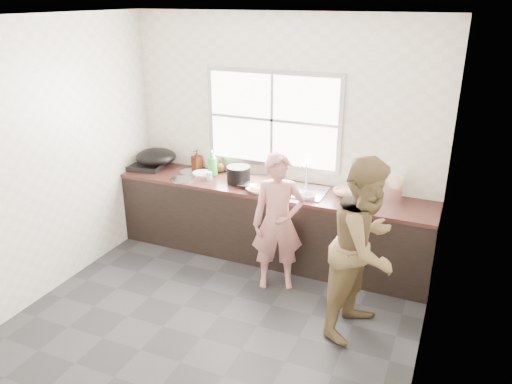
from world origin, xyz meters
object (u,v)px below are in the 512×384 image
at_px(bowl_mince, 256,190).
at_px(bottle_brown_tall, 197,160).
at_px(woman, 278,227).
at_px(plate_food, 203,173).
at_px(pot_lid_right, 190,172).
at_px(bottle_green, 212,163).
at_px(glass_jar, 209,176).
at_px(pot_lid_left, 182,179).
at_px(burner, 147,166).
at_px(person_side, 365,247).
at_px(bottle_brown_short, 220,166).
at_px(wok, 156,157).
at_px(bowl_crabs, 343,193).
at_px(bowl_held, 308,196).
at_px(dish_rack, 386,183).
at_px(black_pot, 238,175).
at_px(cutting_board, 260,182).

bearing_deg(bowl_mince, bottle_brown_tall, 155.84).
height_order(woman, plate_food, woman).
xyz_separation_m(woman, pot_lid_right, (-1.38, 0.63, 0.19)).
relative_size(bottle_green, glass_jar, 3.30).
bearing_deg(pot_lid_left, burner, 162.52).
height_order(bowl_mince, pot_lid_right, bowl_mince).
distance_m(person_side, pot_lid_left, 2.39).
height_order(bottle_brown_short, pot_lid_right, bottle_brown_short).
bearing_deg(bowl_mince, person_side, -28.21).
bearing_deg(bowl_mince, woman, -41.77).
xyz_separation_m(bottle_brown_short, wok, (-0.78, -0.19, 0.08)).
distance_m(bowl_crabs, bottle_brown_short, 1.56).
distance_m(bowl_held, dish_rack, 0.83).
distance_m(woman, bottle_brown_tall, 1.60).
distance_m(black_pot, burner, 1.26).
relative_size(person_side, wok, 3.35).
xyz_separation_m(person_side, bowl_mince, (-1.33, 0.71, 0.07)).
relative_size(bowl_crabs, glass_jar, 1.88).
bearing_deg(person_side, plate_food, 79.97).
bearing_deg(pot_lid_right, bottle_brown_short, 25.23).
height_order(bowl_crabs, bottle_brown_tall, bottle_brown_tall).
height_order(black_pot, bottle_brown_tall, bottle_brown_tall).
distance_m(bowl_crabs, burner, 2.45).
height_order(bottle_brown_tall, wok, wok).
bearing_deg(cutting_board, bowl_mince, -74.38).
height_order(bowl_mince, plate_food, bowl_mince).
bearing_deg(bottle_brown_short, burner, -166.33).
bearing_deg(wok, bowl_mince, -9.73).
distance_m(woman, bowl_mince, 0.56).
bearing_deg(bowl_crabs, bottle_brown_short, 174.74).
distance_m(dish_rack, pot_lid_left, 2.28).
xyz_separation_m(bowl_crabs, black_pot, (-1.19, -0.10, 0.07)).
height_order(bottle_brown_tall, pot_lid_right, bottle_brown_tall).
xyz_separation_m(glass_jar, dish_rack, (1.95, 0.29, 0.11)).
height_order(woman, bowl_mince, woman).
xyz_separation_m(plate_food, bottle_green, (0.14, -0.01, 0.14)).
xyz_separation_m(cutting_board, bowl_held, (0.64, -0.20, 0.01)).
distance_m(bowl_mince, pot_lid_left, 0.94).
relative_size(cutting_board, pot_lid_right, 1.67).
xyz_separation_m(bowl_mince, wok, (-1.44, 0.25, 0.13)).
xyz_separation_m(person_side, bowl_held, (-0.76, 0.77, 0.07)).
relative_size(bowl_held, bottle_green, 0.63).
height_order(cutting_board, plate_food, cutting_board).
bearing_deg(bottle_brown_tall, burner, -159.53).
bearing_deg(pot_lid_right, plate_food, 4.15).
distance_m(bowl_crabs, wok, 2.33).
bearing_deg(black_pot, burner, 178.99).
xyz_separation_m(bowl_crabs, pot_lid_left, (-1.82, -0.28, -0.02)).
bearing_deg(woman, pot_lid_left, 141.35).
bearing_deg(bowl_crabs, person_side, -66.00).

